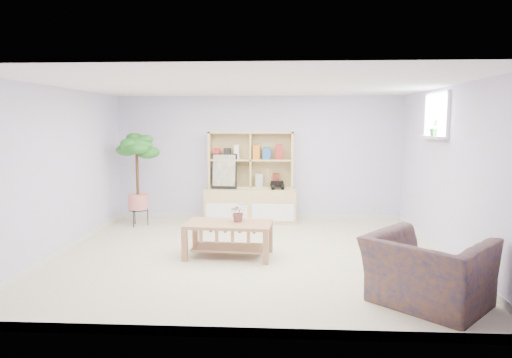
# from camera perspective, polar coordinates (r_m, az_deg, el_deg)

# --- Properties ---
(floor) EXTENTS (5.50, 5.00, 0.01)m
(floor) POSITION_cam_1_polar(r_m,az_deg,el_deg) (6.62, -0.74, -9.57)
(floor) COLOR beige
(floor) RESTS_ON ground
(ceiling) EXTENTS (5.50, 5.00, 0.01)m
(ceiling) POSITION_cam_1_polar(r_m,az_deg,el_deg) (6.36, -0.78, 11.62)
(ceiling) COLOR white
(ceiling) RESTS_ON walls
(walls) EXTENTS (5.51, 5.01, 2.40)m
(walls) POSITION_cam_1_polar(r_m,az_deg,el_deg) (6.38, -0.76, 0.81)
(walls) COLOR #CEC7FB
(walls) RESTS_ON floor
(baseboard) EXTENTS (5.50, 5.00, 0.10)m
(baseboard) POSITION_cam_1_polar(r_m,az_deg,el_deg) (6.61, -0.74, -9.15)
(baseboard) COLOR silver
(baseboard) RESTS_ON floor
(window) EXTENTS (0.10, 0.98, 0.68)m
(window) POSITION_cam_1_polar(r_m,az_deg,el_deg) (7.30, 21.69, 7.40)
(window) COLOR white
(window) RESTS_ON walls
(window_sill) EXTENTS (0.14, 1.00, 0.04)m
(window_sill) POSITION_cam_1_polar(r_m,az_deg,el_deg) (7.28, 21.12, 4.91)
(window_sill) COLOR silver
(window_sill) RESTS_ON walls
(storage_unit) EXTENTS (1.72, 0.58, 1.72)m
(storage_unit) POSITION_cam_1_polar(r_m,az_deg,el_deg) (8.65, -0.68, 0.22)
(storage_unit) COLOR #D4B770
(storage_unit) RESTS_ON floor
(poster) EXTENTS (0.49, 0.13, 0.66)m
(poster) POSITION_cam_1_polar(r_m,az_deg,el_deg) (8.62, -4.00, 0.97)
(poster) COLOR yellow
(poster) RESTS_ON storage_unit
(toy_truck) EXTENTS (0.36, 0.28, 0.17)m
(toy_truck) POSITION_cam_1_polar(r_m,az_deg,el_deg) (8.57, 2.66, -0.71)
(toy_truck) COLOR black
(toy_truck) RESTS_ON storage_unit
(coffee_table) EXTENTS (1.24, 0.74, 0.49)m
(coffee_table) POSITION_cam_1_polar(r_m,az_deg,el_deg) (6.54, -3.43, -7.57)
(coffee_table) COLOR olive
(coffee_table) RESTS_ON floor
(table_plant) EXTENTS (0.30, 0.28, 0.27)m
(table_plant) POSITION_cam_1_polar(r_m,az_deg,el_deg) (6.52, -2.20, -4.16)
(table_plant) COLOR #155321
(table_plant) RESTS_ON coffee_table
(floor_tree) EXTENTS (0.76, 0.76, 1.71)m
(floor_tree) POSITION_cam_1_polar(r_m,az_deg,el_deg) (8.60, -14.59, -0.09)
(floor_tree) COLOR #2A6720
(floor_tree) RESTS_ON floor
(armchair) EXTENTS (1.49, 1.48, 0.83)m
(armchair) POSITION_cam_1_polar(r_m,az_deg,el_deg) (5.12, 20.68, -10.21)
(armchair) COLOR #17234C
(armchair) RESTS_ON floor
(sill_plant) EXTENTS (0.15, 0.13, 0.25)m
(sill_plant) POSITION_cam_1_polar(r_m,az_deg,el_deg) (7.19, 21.40, 6.01)
(sill_plant) COLOR #2A6720
(sill_plant) RESTS_ON window_sill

